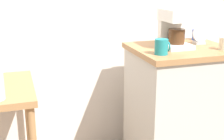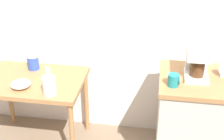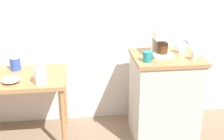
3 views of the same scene
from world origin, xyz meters
TOP-DOWN VIEW (x-y plane):
  - kitchen_counter at (0.72, -0.04)m, footprint 0.67×0.58m
  - coffee_maker at (0.67, -0.02)m, footprint 0.18×0.22m
  - mug_dark_teal at (0.49, -0.19)m, footprint 0.09×0.08m
  - mug_blue at (0.96, 0.16)m, footprint 0.08×0.07m
  - table_clock at (0.89, 0.02)m, footprint 0.11×0.06m

SIDE VIEW (x-z plane):
  - kitchen_counter at x=0.72m, z-range 0.00..0.91m
  - mug_blue at x=0.96m, z-range 0.91..0.99m
  - mug_dark_teal at x=0.49m, z-range 0.91..1.01m
  - table_clock at x=0.89m, z-range 0.90..1.03m
  - coffee_maker at x=0.67m, z-range 0.92..1.18m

